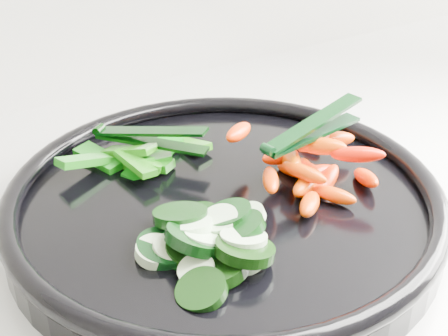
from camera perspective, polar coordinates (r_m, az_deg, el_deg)
veggie_tray at (r=0.54m, az=0.00°, el=-3.19°), size 0.44×0.44×0.04m
cucumber_pile at (r=0.47m, az=-1.81°, el=-6.76°), size 0.12×0.13×0.04m
carrot_pile at (r=0.56m, az=7.66°, el=0.48°), size 0.14×0.14×0.05m
pepper_pile at (r=0.59m, az=-7.68°, el=1.03°), size 0.14×0.10×0.04m
tong_carrot at (r=0.54m, az=7.92°, el=3.47°), size 0.11×0.03×0.02m
tong_pepper at (r=0.58m, az=-7.00°, el=2.88°), size 0.08×0.10×0.02m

